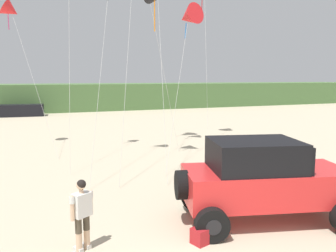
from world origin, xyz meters
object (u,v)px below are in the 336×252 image
object	(u,v)px
jeep	(263,178)
person_watching	(82,211)
kite_blue_swept	(188,17)
cooler_box	(203,235)
distant_sedan	(22,110)
kite_pink_ribbon	(11,10)

from	to	relation	value
jeep	person_watching	distance (m)	4.83
person_watching	kite_blue_swept	size ratio (longest dim) A/B	0.22
cooler_box	distant_sedan	world-z (taller)	distant_sedan
kite_blue_swept	distant_sedan	bearing A→B (deg)	113.07
distant_sedan	kite_pink_ribbon	bearing A→B (deg)	-83.80
person_watching	cooler_box	size ratio (longest dim) A/B	2.98
person_watching	kite_blue_swept	xyz separation A→B (m)	(6.80, 9.21, 6.10)
jeep	cooler_box	bearing A→B (deg)	-165.29
kite_pink_ribbon	kite_blue_swept	distance (m)	9.47
jeep	kite_blue_swept	world-z (taller)	kite_blue_swept
person_watching	distant_sedan	xyz separation A→B (m)	(-2.13, 30.18, -0.34)
jeep	kite_blue_swept	size ratio (longest dim) A/B	0.65
jeep	cooler_box	world-z (taller)	jeep
distant_sedan	kite_blue_swept	size ratio (longest dim) A/B	0.54
person_watching	distant_sedan	bearing A→B (deg)	94.04
jeep	distant_sedan	xyz separation A→B (m)	(-6.95, 30.29, -0.60)
cooler_box	kite_pink_ribbon	distance (m)	16.24
jeep	kite_pink_ribbon	distance (m)	16.08
distant_sedan	jeep	bearing A→B (deg)	-71.99
jeep	distant_sedan	size ratio (longest dim) A/B	1.19
cooler_box	kite_pink_ribbon	world-z (taller)	kite_pink_ribbon
person_watching	distant_sedan	world-z (taller)	person_watching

